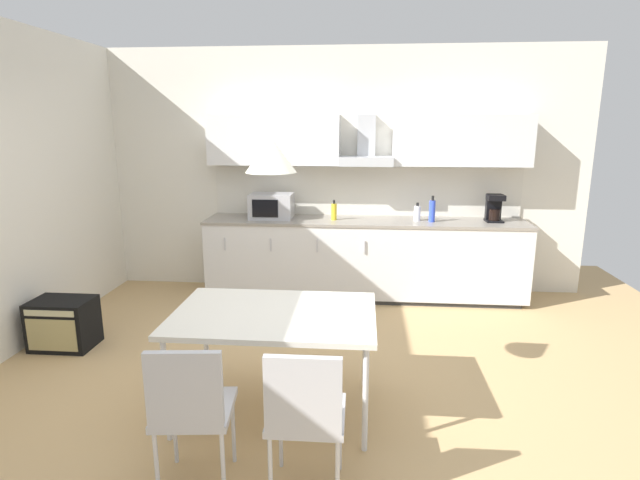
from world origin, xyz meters
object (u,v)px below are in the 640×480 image
microwave (271,206)px  coffee_maker (494,208)px  bottle_white (417,213)px  pendant_lamp (271,155)px  bottle_blue (432,211)px  chair_near_right (305,409)px  chair_near_left (191,404)px  guitar_amp (63,323)px  dining_table (274,318)px  bottle_yellow (334,211)px

microwave → coffee_maker: 2.47m
bottle_white → pendant_lamp: pendant_lamp is taller
bottle_blue → chair_near_right: (-1.03, -3.22, -0.49)m
chair_near_left → bottle_blue: bearing=63.2°
coffee_maker → bottle_white: size_ratio=1.49×
bottle_white → bottle_blue: bearing=-17.7°
chair_near_left → guitar_amp: (-1.76, 1.67, -0.31)m
dining_table → chair_near_right: (0.30, -0.83, -0.15)m
bottle_blue → pendant_lamp: (-1.33, -2.38, 0.74)m
pendant_lamp → guitar_amp: bearing=157.8°
bottle_blue → guitar_amp: bottle_blue is taller
bottle_yellow → guitar_amp: size_ratio=0.43×
bottle_yellow → chair_near_left: bearing=-99.7°
microwave → chair_near_right: bearing=-76.9°
chair_near_right → bottle_white: bearing=75.0°
bottle_white → chair_near_left: bearing=-114.3°
microwave → bottle_white: 1.64m
bottle_white → guitar_amp: size_ratio=0.39×
chair_near_right → chair_near_left: (-0.60, 0.00, 0.00)m
coffee_maker → bottle_white: 0.84m
chair_near_right → guitar_amp: 2.91m
guitar_amp → pendant_lamp: (2.05, -0.84, 1.54)m
dining_table → pendant_lamp: pendant_lamp is taller
dining_table → chair_near_left: 0.90m
chair_near_right → pendant_lamp: pendant_lamp is taller
chair_near_left → guitar_amp: bearing=136.5°
microwave → dining_table: size_ratio=0.36×
chair_near_left → pendant_lamp: 1.51m
microwave → coffee_maker: size_ratio=1.60×
microwave → guitar_amp: 2.40m
coffee_maker → bottle_yellow: size_ratio=1.34×
dining_table → pendant_lamp: (0.00, 0.00, 1.08)m
chair_near_left → bottle_yellow: bearing=80.3°
dining_table → chair_near_left: (-0.29, -0.83, -0.15)m
dining_table → bottle_yellow: bearing=83.9°
bottle_blue → bottle_white: bearing=162.3°
bottle_white → chair_near_right: size_ratio=0.23×
pendant_lamp → bottle_white: bearing=64.2°
bottle_blue → chair_near_right: bottle_blue is taller
coffee_maker → chair_near_left: size_ratio=0.34×
microwave → dining_table: microwave is taller
bottle_yellow → chair_near_left: (-0.55, -3.23, -0.46)m
guitar_amp → pendant_lamp: 2.70m
bottle_white → chair_near_left: bottle_white is taller
chair_near_left → microwave: bearing=92.9°
coffee_maker → bottle_blue: (-0.68, -0.08, -0.03)m
bottle_blue → dining_table: bottle_blue is taller
dining_table → chair_near_right: size_ratio=1.55×
bottle_blue → chair_near_left: bottle_blue is taller
bottle_blue → guitar_amp: size_ratio=0.55×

